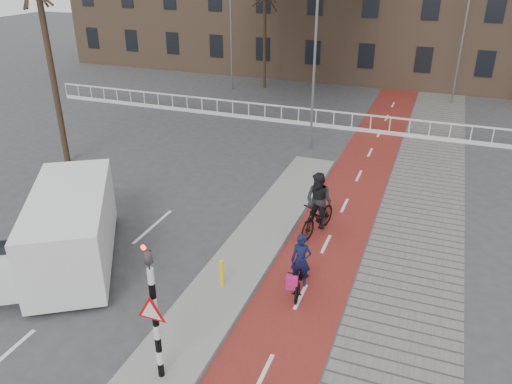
% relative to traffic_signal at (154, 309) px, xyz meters
% --- Properties ---
extents(ground, '(120.00, 120.00, 0.00)m').
position_rel_traffic_signal_xyz_m(ground, '(0.60, 2.02, -1.99)').
color(ground, '#38383A').
rests_on(ground, ground).
extents(bike_lane, '(2.50, 60.00, 0.01)m').
position_rel_traffic_signal_xyz_m(bike_lane, '(2.10, 12.02, -1.98)').
color(bike_lane, maroon).
rests_on(bike_lane, ground).
extents(sidewalk, '(3.00, 60.00, 0.01)m').
position_rel_traffic_signal_xyz_m(sidewalk, '(4.90, 12.02, -1.98)').
color(sidewalk, slate).
rests_on(sidewalk, ground).
extents(curb_island, '(1.80, 16.00, 0.12)m').
position_rel_traffic_signal_xyz_m(curb_island, '(-0.10, 6.02, -1.93)').
color(curb_island, gray).
rests_on(curb_island, ground).
extents(traffic_signal, '(0.80, 0.80, 3.68)m').
position_rel_traffic_signal_xyz_m(traffic_signal, '(0.00, 0.00, 0.00)').
color(traffic_signal, black).
rests_on(traffic_signal, curb_island).
extents(bollard, '(0.12, 0.12, 0.83)m').
position_rel_traffic_signal_xyz_m(bollard, '(-0.12, 3.59, -1.45)').
color(bollard, yellow).
rests_on(bollard, curb_island).
extents(cyclist_near, '(0.84, 1.78, 1.80)m').
position_rel_traffic_signal_xyz_m(cyclist_near, '(1.99, 4.27, -1.38)').
color(cyclist_near, black).
rests_on(cyclist_near, bike_lane).
extents(cyclist_far, '(1.13, 2.18, 2.22)m').
position_rel_traffic_signal_xyz_m(cyclist_far, '(1.63, 7.62, -1.06)').
color(cyclist_far, black).
rests_on(cyclist_far, bike_lane).
extents(van, '(4.70, 5.73, 2.31)m').
position_rel_traffic_signal_xyz_m(van, '(-4.93, 3.28, -0.77)').
color(van, white).
rests_on(van, ground).
extents(railing, '(28.00, 0.10, 0.99)m').
position_rel_traffic_signal_xyz_m(railing, '(-4.40, 19.02, -1.68)').
color(railing, silver).
rests_on(railing, ground).
extents(tree_left, '(0.26, 0.26, 9.54)m').
position_rel_traffic_signal_xyz_m(tree_left, '(-10.74, 9.83, 2.78)').
color(tree_left, black).
rests_on(tree_left, ground).
extents(tree_mid, '(0.23, 0.23, 7.50)m').
position_rel_traffic_signal_xyz_m(tree_mid, '(-7.10, 26.37, 1.76)').
color(tree_mid, black).
rests_on(tree_mid, ground).
extents(streetlight_near, '(0.12, 0.12, 8.66)m').
position_rel_traffic_signal_xyz_m(streetlight_near, '(-0.76, 15.56, 2.34)').
color(streetlight_near, slate).
rests_on(streetlight_near, ground).
extents(streetlight_left, '(0.12, 0.12, 7.61)m').
position_rel_traffic_signal_xyz_m(streetlight_left, '(-9.06, 25.10, 1.81)').
color(streetlight_left, slate).
rests_on(streetlight_left, ground).
extents(streetlight_right, '(0.12, 0.12, 8.61)m').
position_rel_traffic_signal_xyz_m(streetlight_right, '(5.56, 26.67, 2.32)').
color(streetlight_right, slate).
rests_on(streetlight_right, ground).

